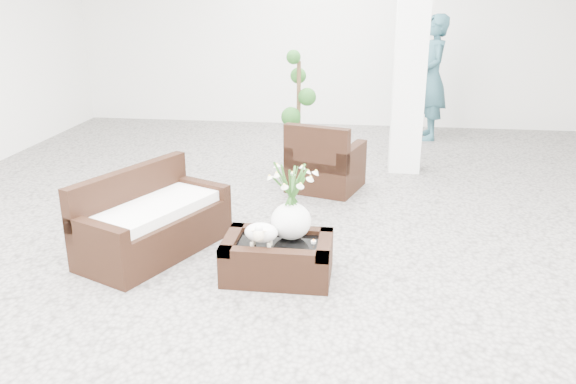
# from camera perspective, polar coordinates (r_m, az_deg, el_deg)

# --- Properties ---
(ground) EXTENTS (11.00, 11.00, 0.00)m
(ground) POSITION_cam_1_polar(r_m,az_deg,el_deg) (5.45, 0.14, -5.82)
(ground) COLOR gray
(ground) RESTS_ON ground
(column) EXTENTS (0.40, 0.40, 3.50)m
(column) POSITION_cam_1_polar(r_m,az_deg,el_deg) (7.74, 12.09, 14.69)
(column) COLOR white
(column) RESTS_ON ground
(coffee_table) EXTENTS (0.90, 0.60, 0.31)m
(coffee_table) POSITION_cam_1_polar(r_m,az_deg,el_deg) (4.93, -1.02, -6.63)
(coffee_table) COLOR black
(coffee_table) RESTS_ON ground
(sheep_figurine) EXTENTS (0.28, 0.23, 0.21)m
(sheep_figurine) POSITION_cam_1_polar(r_m,az_deg,el_deg) (4.75, -2.65, -4.22)
(sheep_figurine) COLOR white
(sheep_figurine) RESTS_ON coffee_table
(planter_narcissus) EXTENTS (0.44, 0.44, 0.80)m
(planter_narcissus) POSITION_cam_1_polar(r_m,az_deg,el_deg) (4.80, 0.30, -0.18)
(planter_narcissus) COLOR white
(planter_narcissus) RESTS_ON coffee_table
(tealight) EXTENTS (0.04, 0.04, 0.03)m
(tealight) POSITION_cam_1_polar(r_m,az_deg,el_deg) (4.85, 2.53, -4.89)
(tealight) COLOR white
(tealight) RESTS_ON coffee_table
(armchair) EXTENTS (0.98, 0.96, 0.84)m
(armchair) POSITION_cam_1_polar(r_m,az_deg,el_deg) (7.04, 3.77, 3.63)
(armchair) COLOR black
(armchair) RESTS_ON ground
(loveseat) EXTENTS (1.21, 1.58, 0.76)m
(loveseat) POSITION_cam_1_polar(r_m,az_deg,el_deg) (5.43, -13.07, -2.07)
(loveseat) COLOR black
(loveseat) RESTS_ON ground
(topiary) EXTENTS (0.42, 0.42, 1.59)m
(topiary) POSITION_cam_1_polar(r_m,az_deg,el_deg) (7.42, 1.05, 7.46)
(topiary) COLOR #1A4315
(topiary) RESTS_ON ground
(shopper) EXTENTS (0.54, 0.76, 1.97)m
(shopper) POSITION_cam_1_polar(r_m,az_deg,el_deg) (9.69, 13.98, 10.83)
(shopper) COLOR #284F5A
(shopper) RESTS_ON ground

